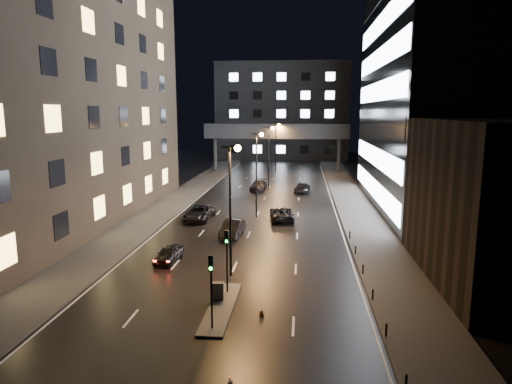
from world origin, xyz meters
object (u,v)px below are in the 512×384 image
car_away_c (199,213)px  car_away_d (259,186)px  car_toward_a (282,214)px  car_toward_b (302,187)px  utility_cabinet (218,291)px  car_away_a (169,254)px  car_away_b (232,228)px

car_away_c → car_away_d: (5.04, 20.83, -0.03)m
car_toward_a → car_toward_b: bearing=-103.9°
car_away_d → utility_cabinet: 43.62m
car_away_c → car_away_a: bearing=-83.4°
car_away_a → car_toward_a: car_toward_a is taller
car_away_b → car_toward_a: bearing=63.0°
car_toward_b → car_toward_a: bearing=89.7°
car_away_c → car_toward_a: (9.64, 0.93, -0.04)m
car_toward_a → car_toward_b: size_ratio=1.07×
car_away_d → car_toward_b: bearing=-3.5°
car_toward_b → utility_cabinet: 43.09m
car_away_b → utility_cabinet: size_ratio=4.22×
car_away_a → car_away_b: size_ratio=0.80×
car_away_c → utility_cabinet: (6.44, -22.77, -0.08)m
car_away_a → car_toward_a: size_ratio=0.72×
car_away_c → car_toward_a: bearing=9.1°
car_away_a → car_away_d: car_away_d is taller
car_away_c → car_toward_b: car_away_c is taller
car_away_b → car_away_d: size_ratio=0.92×
car_toward_b → utility_cabinet: (-5.58, -42.73, -0.02)m
car_away_a → car_away_d: bearing=88.7°
car_away_d → car_away_b: bearing=-86.6°
car_away_b → car_away_c: 8.31m
car_away_a → car_away_c: size_ratio=0.68×
car_away_c → utility_cabinet: 23.66m
car_toward_b → utility_cabinet: size_ratio=4.41×
car_away_a → car_away_c: bearing=98.5°
car_away_b → car_away_d: bearing=94.4°
car_toward_b → utility_cabinet: car_toward_b is taller
car_away_b → utility_cabinet: 16.18m
car_away_c → car_toward_b: size_ratio=1.13×
car_toward_a → utility_cabinet: (-3.20, -23.71, -0.03)m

